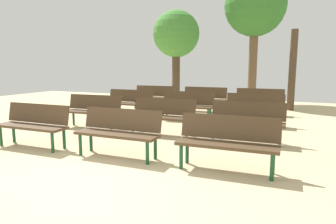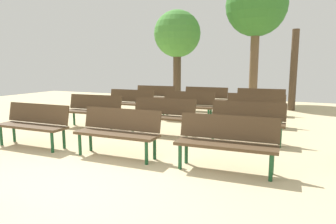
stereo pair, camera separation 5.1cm
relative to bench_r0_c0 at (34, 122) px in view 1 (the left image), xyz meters
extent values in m
plane|color=#CCB789|center=(2.09, -1.47, -0.50)|extent=(24.00, 24.00, 0.00)
cube|color=#4C3823|center=(0.00, -0.08, -0.07)|extent=(1.61, 0.47, 0.05)
cube|color=#4C3823|center=(0.00, 0.12, 0.17)|extent=(1.60, 0.15, 0.40)
cylinder|color=#194C28|center=(-0.70, -0.25, -0.30)|extent=(0.06, 0.06, 0.40)
cylinder|color=#194C28|center=(0.70, -0.22, -0.30)|extent=(0.06, 0.06, 0.40)
cylinder|color=#194C28|center=(-0.70, 0.07, -0.30)|extent=(0.06, 0.06, 0.40)
cylinder|color=#194C28|center=(0.70, 0.10, -0.30)|extent=(0.06, 0.06, 0.40)
cube|color=#4C3823|center=(1.99, 0.04, -0.07)|extent=(1.61, 0.47, 0.05)
cube|color=#4C3823|center=(1.99, 0.24, 0.17)|extent=(1.60, 0.15, 0.40)
cylinder|color=#194C28|center=(1.30, -0.13, -0.30)|extent=(0.06, 0.06, 0.40)
cylinder|color=#194C28|center=(2.70, -0.10, -0.30)|extent=(0.06, 0.06, 0.40)
cylinder|color=#194C28|center=(1.29, 0.19, -0.30)|extent=(0.06, 0.06, 0.40)
cylinder|color=#194C28|center=(2.69, 0.22, -0.30)|extent=(0.06, 0.06, 0.40)
cube|color=#4C3823|center=(3.99, 0.11, -0.07)|extent=(1.62, 0.50, 0.05)
cube|color=#4C3823|center=(3.99, 0.31, 0.17)|extent=(1.60, 0.19, 0.40)
cylinder|color=#194C28|center=(3.30, -0.08, -0.30)|extent=(0.06, 0.06, 0.40)
cylinder|color=#194C28|center=(4.70, -0.02, -0.30)|extent=(0.06, 0.06, 0.40)
cylinder|color=#194C28|center=(3.29, 0.24, -0.30)|extent=(0.06, 0.06, 0.40)
cylinder|color=#194C28|center=(4.69, 0.30, -0.30)|extent=(0.06, 0.06, 0.40)
cube|color=#4C3823|center=(-0.09, 1.97, -0.07)|extent=(1.62, 0.53, 0.05)
cube|color=#4C3823|center=(-0.10, 2.17, 0.17)|extent=(1.60, 0.22, 0.40)
cylinder|color=#194C28|center=(-0.78, 1.77, -0.30)|extent=(0.06, 0.06, 0.40)
cylinder|color=#194C28|center=(0.62, 1.86, -0.30)|extent=(0.06, 0.06, 0.40)
cylinder|color=#194C28|center=(-0.80, 2.09, -0.30)|extent=(0.06, 0.06, 0.40)
cylinder|color=#194C28|center=(0.60, 2.18, -0.30)|extent=(0.06, 0.06, 0.40)
cube|color=#4C3823|center=(1.97, 2.00, -0.07)|extent=(1.61, 0.48, 0.05)
cube|color=#4C3823|center=(1.97, 2.20, 0.17)|extent=(1.60, 0.16, 0.40)
cylinder|color=#194C28|center=(1.28, 1.83, -0.30)|extent=(0.06, 0.06, 0.40)
cylinder|color=#194C28|center=(2.68, 1.86, -0.30)|extent=(0.06, 0.06, 0.40)
cylinder|color=#194C28|center=(1.27, 2.15, -0.30)|extent=(0.06, 0.06, 0.40)
cylinder|color=#194C28|center=(2.67, 2.18, -0.30)|extent=(0.06, 0.06, 0.40)
cube|color=#4C3823|center=(3.97, 2.11, -0.07)|extent=(1.62, 0.50, 0.05)
cube|color=#4C3823|center=(3.97, 2.31, 0.17)|extent=(1.60, 0.18, 0.40)
cylinder|color=#194C28|center=(3.28, 1.92, -0.30)|extent=(0.06, 0.06, 0.40)
cylinder|color=#194C28|center=(4.68, 1.97, -0.30)|extent=(0.06, 0.06, 0.40)
cylinder|color=#194C28|center=(3.27, 2.24, -0.30)|extent=(0.06, 0.06, 0.40)
cylinder|color=#194C28|center=(4.67, 2.29, -0.30)|extent=(0.06, 0.06, 0.40)
cube|color=#4C3823|center=(-0.11, 3.90, -0.07)|extent=(1.61, 0.47, 0.05)
cube|color=#4C3823|center=(-0.11, 4.10, 0.17)|extent=(1.60, 0.15, 0.40)
cylinder|color=#194C28|center=(-0.80, 3.73, -0.30)|extent=(0.06, 0.06, 0.40)
cylinder|color=#194C28|center=(0.60, 3.75, -0.30)|extent=(0.06, 0.06, 0.40)
cylinder|color=#194C28|center=(-0.81, 4.05, -0.30)|extent=(0.06, 0.06, 0.40)
cylinder|color=#194C28|center=(0.59, 4.07, -0.30)|extent=(0.06, 0.06, 0.40)
cube|color=#4C3823|center=(1.87, 4.03, -0.07)|extent=(1.63, 0.56, 0.05)
cube|color=#4C3823|center=(1.86, 4.23, 0.17)|extent=(1.60, 0.24, 0.40)
cylinder|color=#194C28|center=(1.19, 3.81, -0.30)|extent=(0.06, 0.06, 0.40)
cylinder|color=#194C28|center=(2.58, 3.92, -0.30)|extent=(0.06, 0.06, 0.40)
cylinder|color=#194C28|center=(1.16, 4.13, -0.30)|extent=(0.06, 0.06, 0.40)
cylinder|color=#194C28|center=(2.56, 4.24, -0.30)|extent=(0.06, 0.06, 0.40)
cube|color=#4C3823|center=(3.85, 4.12, -0.07)|extent=(1.62, 0.50, 0.05)
cube|color=#4C3823|center=(3.84, 4.32, 0.17)|extent=(1.60, 0.18, 0.40)
cylinder|color=#194C28|center=(3.16, 3.93, -0.30)|extent=(0.06, 0.06, 0.40)
cylinder|color=#194C28|center=(4.56, 3.98, -0.30)|extent=(0.06, 0.06, 0.40)
cylinder|color=#194C28|center=(3.15, 4.25, -0.30)|extent=(0.06, 0.06, 0.40)
cylinder|color=#194C28|center=(4.55, 4.30, -0.30)|extent=(0.06, 0.06, 0.40)
cube|color=#4C3823|center=(-0.21, 5.92, -0.07)|extent=(1.62, 0.52, 0.05)
cube|color=#4C3823|center=(-0.22, 6.12, 0.17)|extent=(1.60, 0.20, 0.40)
cylinder|color=#194C28|center=(-0.91, 5.73, -0.30)|extent=(0.06, 0.06, 0.40)
cylinder|color=#194C28|center=(0.49, 5.80, -0.30)|extent=(0.06, 0.06, 0.40)
cylinder|color=#194C28|center=(-0.92, 6.05, -0.30)|extent=(0.06, 0.06, 0.40)
cylinder|color=#194C28|center=(0.48, 6.12, -0.30)|extent=(0.06, 0.06, 0.40)
cube|color=#4C3823|center=(1.79, 6.04, -0.07)|extent=(1.61, 0.47, 0.05)
cube|color=#4C3823|center=(1.79, 6.24, 0.17)|extent=(1.60, 0.15, 0.40)
cylinder|color=#194C28|center=(1.10, 5.86, -0.30)|extent=(0.06, 0.06, 0.40)
cylinder|color=#194C28|center=(2.50, 5.89, -0.30)|extent=(0.06, 0.06, 0.40)
cylinder|color=#194C28|center=(1.09, 6.18, -0.30)|extent=(0.06, 0.06, 0.40)
cylinder|color=#194C28|center=(2.49, 6.21, -0.30)|extent=(0.06, 0.06, 0.40)
cube|color=#4C3823|center=(3.73, 6.11, -0.07)|extent=(1.61, 0.49, 0.05)
cube|color=#4C3823|center=(3.73, 6.31, 0.17)|extent=(1.60, 0.18, 0.40)
cylinder|color=#194C28|center=(3.04, 5.93, -0.30)|extent=(0.06, 0.06, 0.40)
cylinder|color=#194C28|center=(4.44, 5.98, -0.30)|extent=(0.06, 0.06, 0.40)
cylinder|color=#194C28|center=(3.03, 6.25, -0.30)|extent=(0.06, 0.06, 0.40)
cylinder|color=#194C28|center=(4.43, 6.30, -0.30)|extent=(0.06, 0.06, 0.40)
cylinder|color=#4C3A28|center=(4.68, 7.66, 0.98)|extent=(0.26, 0.26, 2.97)
cylinder|color=brown|center=(2.91, 9.95, 1.24)|extent=(0.38, 0.38, 3.49)
sphere|color=#387A2D|center=(2.91, 9.95, 3.81)|extent=(2.73, 2.73, 2.73)
cylinder|color=#4C3A28|center=(-0.62, 9.24, 0.74)|extent=(0.38, 0.38, 2.49)
sphere|color=#478E38|center=(-0.62, 9.24, 2.65)|extent=(2.23, 2.23, 2.23)
camera|label=1|loc=(5.01, -4.49, 1.17)|focal=32.30mm
camera|label=2|loc=(5.06, -4.46, 1.17)|focal=32.30mm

